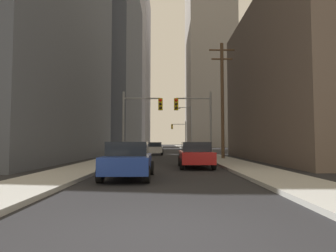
# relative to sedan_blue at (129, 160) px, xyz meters

# --- Properties ---
(ground_plane) EXTENTS (400.00, 400.00, 0.00)m
(ground_plane) POSITION_rel_sedan_blue_xyz_m (1.56, -7.09, -0.77)
(ground_plane) COLOR black
(sidewalk_left) EXTENTS (2.51, 160.00, 0.15)m
(sidewalk_left) POSITION_rel_sedan_blue_xyz_m (-2.97, 42.91, -0.70)
(sidewalk_left) COLOR #9E9E99
(sidewalk_left) RESTS_ON ground
(sidewalk_right) EXTENTS (2.51, 160.00, 0.15)m
(sidewalk_right) POSITION_rel_sedan_blue_xyz_m (6.08, 42.91, -0.70)
(sidewalk_right) COLOR #9E9E99
(sidewalk_right) RESTS_ON ground
(sedan_blue) EXTENTS (1.95, 4.26, 1.52)m
(sedan_blue) POSITION_rel_sedan_blue_xyz_m (0.00, 0.00, 0.00)
(sedan_blue) COLOR navy
(sedan_blue) RESTS_ON ground
(sedan_red) EXTENTS (1.95, 4.21, 1.52)m
(sedan_red) POSITION_rel_sedan_blue_xyz_m (3.27, 4.96, 0.00)
(sedan_red) COLOR maroon
(sedan_red) RESTS_ON ground
(sedan_white) EXTENTS (1.95, 4.23, 1.52)m
(sedan_white) POSITION_rel_sedan_blue_xyz_m (0.06, 22.46, 0.00)
(sedan_white) COLOR white
(sedan_white) RESTS_ON ground
(traffic_signal_near_left) EXTENTS (3.57, 0.44, 6.00)m
(traffic_signal_near_left) POSITION_rel_sedan_blue_xyz_m (-0.80, 12.97, 3.26)
(traffic_signal_near_left) COLOR gray
(traffic_signal_near_left) RESTS_ON ground
(traffic_signal_near_right) EXTENTS (3.34, 0.44, 6.00)m
(traffic_signal_near_right) POSITION_rel_sedan_blue_xyz_m (4.02, 12.97, 3.25)
(traffic_signal_near_right) COLOR gray
(traffic_signal_near_right) RESTS_ON ground
(traffic_signal_far_right) EXTENTS (3.20, 0.44, 6.00)m
(traffic_signal_far_right) POSITION_rel_sedan_blue_xyz_m (4.09, 48.31, 3.24)
(traffic_signal_far_right) COLOR gray
(traffic_signal_far_right) RESTS_ON ground
(utility_pole_right) EXTENTS (2.20, 0.28, 10.14)m
(utility_pole_right) POSITION_rel_sedan_blue_xyz_m (6.33, 12.30, 4.58)
(utility_pole_right) COLOR brown
(utility_pole_right) RESTS_ON ground
(street_lamp_right) EXTENTS (2.42, 0.32, 7.50)m
(street_lamp_right) POSITION_rel_sedan_blue_xyz_m (5.14, 34.75, 3.77)
(street_lamp_right) COLOR gray
(street_lamp_right) RESTS_ON ground
(building_left_mid_office) EXTENTS (19.07, 24.96, 32.11)m
(building_left_mid_office) POSITION_rel_sedan_blue_xyz_m (-13.98, 41.02, 15.29)
(building_left_mid_office) COLOR #4C515B
(building_left_mid_office) RESTS_ON ground
(building_left_far_tower) EXTENTS (21.17, 24.00, 52.57)m
(building_left_far_tower) POSITION_rel_sedan_blue_xyz_m (-15.54, 81.02, 25.51)
(building_left_far_tower) COLOR #93939E
(building_left_far_tower) RESTS_ON ground
(building_right_far_highrise) EXTENTS (14.32, 28.19, 58.76)m
(building_right_far_highrise) POSITION_rel_sedan_blue_xyz_m (15.55, 84.10, 28.61)
(building_right_far_highrise) COLOR gray
(building_right_far_highrise) RESTS_ON ground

